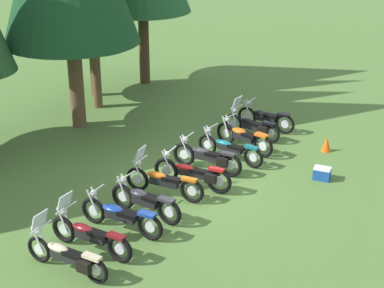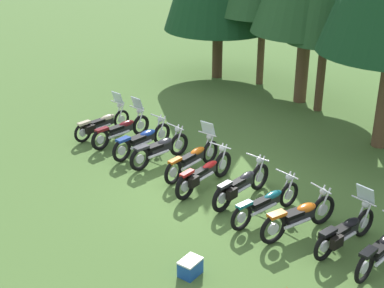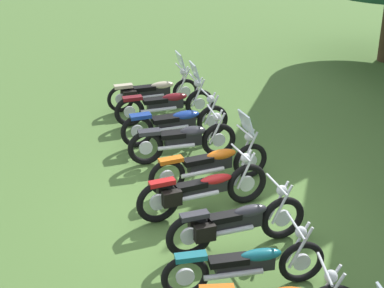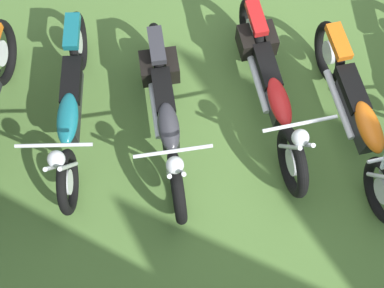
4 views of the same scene
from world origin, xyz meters
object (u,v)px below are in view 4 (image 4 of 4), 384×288
Objects in this scene: motorcycle_6 at (166,112)px; motorcycle_7 at (71,106)px; motorcycle_4 at (358,116)px; motorcycle_5 at (270,86)px.

motorcycle_6 is 1.02m from motorcycle_7.
motorcycle_4 is 0.97m from motorcycle_5.
motorcycle_4 is 3.04m from motorcycle_7.
motorcycle_7 is (2.14, 0.15, -0.02)m from motorcycle_5.
motorcycle_6 is 0.97× the size of motorcycle_7.
motorcycle_7 is at bearing -105.34° from motorcycle_4.
motorcycle_6 is at bearing 83.69° from motorcycle_7.
motorcycle_6 reaches higher than motorcycle_7.
motorcycle_7 is (3.03, -0.26, -0.04)m from motorcycle_4.
motorcycle_4 is 2.02m from motorcycle_6.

